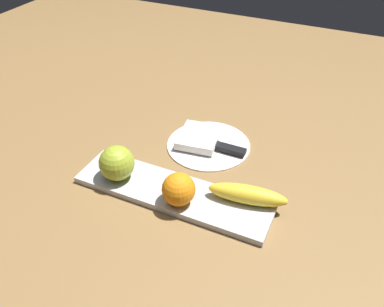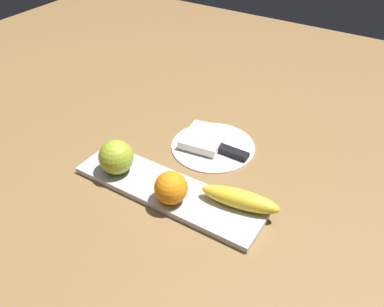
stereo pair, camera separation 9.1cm
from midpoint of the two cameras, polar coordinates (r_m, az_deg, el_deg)
ground_plane at (r=0.87m, az=-4.43°, el=-6.20°), size 2.40×2.40×0.00m
fruit_tray at (r=0.87m, az=-0.49°, el=-5.47°), size 0.44×0.11×0.01m
apple at (r=0.89m, az=-7.95°, el=-0.62°), size 0.08×0.08×0.08m
banana at (r=0.82m, az=10.05°, el=-6.58°), size 0.17×0.07×0.04m
orange_near_apple at (r=0.82m, az=0.18°, el=-5.06°), size 0.07×0.07×0.07m
dinner_plate at (r=1.01m, az=5.61°, el=1.01°), size 0.21×0.21×0.01m
folded_napkin at (r=1.01m, az=4.34°, el=2.13°), size 0.11×0.12×0.02m
knife at (r=0.98m, az=7.43°, el=0.45°), size 0.18×0.02×0.01m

